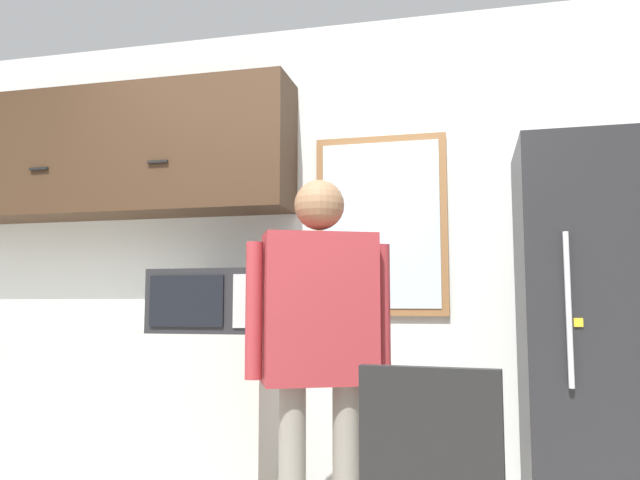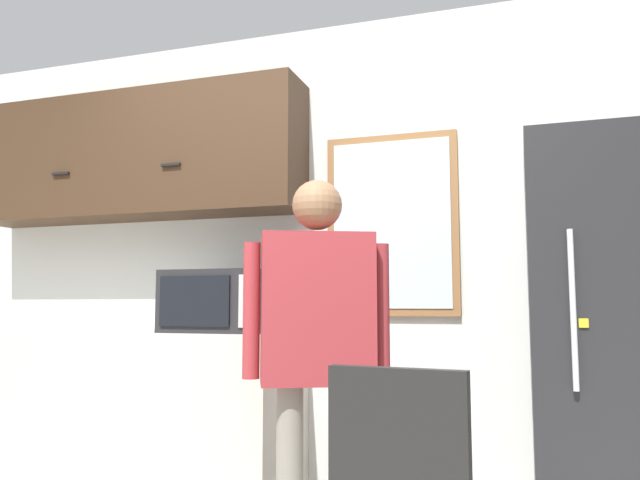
# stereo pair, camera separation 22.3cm
# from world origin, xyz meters

# --- Properties ---
(back_wall) EXTENTS (6.00, 0.06, 2.70)m
(back_wall) POSITION_xyz_m (0.00, 1.74, 1.35)
(back_wall) COLOR silver
(back_wall) RESTS_ON ground_plane
(counter) EXTENTS (2.15, 0.64, 0.94)m
(counter) POSITION_xyz_m (-1.13, 1.38, 0.47)
(counter) COLOR #BCB7AD
(counter) RESTS_ON ground_plane
(upper_cabinets) EXTENTS (2.15, 0.36, 0.75)m
(upper_cabinets) POSITION_xyz_m (-1.13, 1.53, 1.97)
(upper_cabinets) COLOR #3D2819
(microwave) EXTENTS (0.55, 0.37, 0.32)m
(microwave) POSITION_xyz_m (-0.39, 1.28, 1.09)
(microwave) COLOR #232326
(microwave) RESTS_ON counter
(person) EXTENTS (0.56, 0.39, 1.60)m
(person) POSITION_xyz_m (0.29, 0.83, 0.98)
(person) COLOR gray
(person) RESTS_ON ground_plane
(refrigerator) EXTENTS (0.73, 0.68, 1.83)m
(refrigerator) POSITION_xyz_m (1.49, 1.37, 0.91)
(refrigerator) COLOR #232326
(refrigerator) RESTS_ON ground_plane
(window) EXTENTS (0.72, 0.05, 1.00)m
(window) POSITION_xyz_m (0.43, 1.69, 1.52)
(window) COLOR olive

